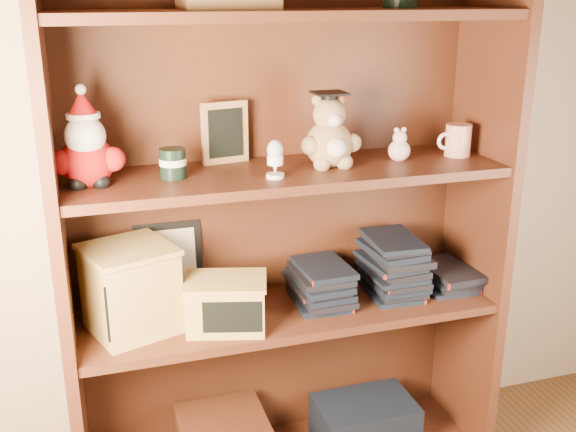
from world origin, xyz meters
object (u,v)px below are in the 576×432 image
at_px(teacher_mug, 457,140).
at_px(treats_box, 131,288).
at_px(grad_teddy_bear, 330,138).
at_px(bookcase, 282,225).

relative_size(teacher_mug, treats_box, 0.38).
distance_m(grad_teddy_bear, treats_box, 0.65).
bearing_deg(grad_teddy_bear, bookcase, 153.84).
bearing_deg(bookcase, treats_box, -173.03).
distance_m(bookcase, treats_box, 0.44).
relative_size(grad_teddy_bear, treats_box, 0.76).
distance_m(bookcase, grad_teddy_bear, 0.28).
bearing_deg(teacher_mug, bookcase, 174.23).
bearing_deg(bookcase, teacher_mug, -5.77).
relative_size(bookcase, grad_teddy_bear, 7.93).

